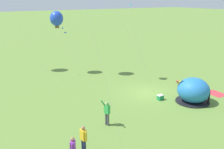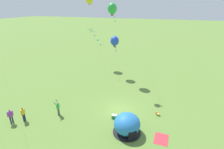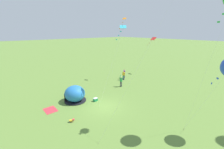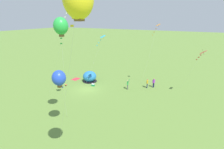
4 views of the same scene
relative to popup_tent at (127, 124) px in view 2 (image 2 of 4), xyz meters
The scene contains 11 objects.
ground_plane 4.27m from the popup_tent, 27.77° to the left, with size 300.00×300.00×0.00m, color olive.
popup_tent is the anchor object (origin of this frame).
picnic_blanket 3.50m from the popup_tent, 85.87° to the right, with size 1.70×1.30×0.01m, color #CC333D.
cooler_box 2.79m from the popup_tent, 47.90° to the left, with size 0.40×0.55×0.44m.
toddler_crawling 4.90m from the popup_tent, 31.76° to the right, with size 0.43×0.54×0.32m.
person_watching_sky 11.31m from the popup_tent, 100.63° to the left, with size 0.58×0.29×1.72m.
person_flying_kite 8.26m from the popup_tent, 88.78° to the left, with size 0.70×0.57×1.89m.
person_near_tent 12.41m from the popup_tent, 103.32° to the left, with size 0.52×0.40×1.72m.
kite_green 18.28m from the popup_tent, 25.80° to the left, with size 2.12×2.48×12.25m.
kite_cyan 10.04m from the popup_tent, 55.63° to the left, with size 1.05×4.53×9.71m.
kite_blue 16.52m from the popup_tent, 24.04° to the left, with size 2.95×2.14×7.04m.
Camera 2 is at (-17.44, -5.42, 11.94)m, focal length 28.00 mm.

